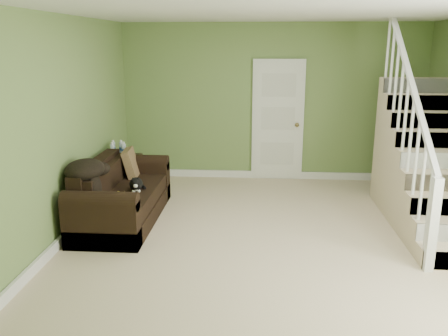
% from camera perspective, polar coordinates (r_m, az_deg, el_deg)
% --- Properties ---
extents(floor, '(5.00, 5.50, 0.01)m').
position_cam_1_polar(floor, '(5.70, 6.14, -8.79)').
color(floor, '#C6B68F').
rests_on(floor, ground).
extents(ceiling, '(5.00, 5.50, 0.01)m').
position_cam_1_polar(ceiling, '(5.23, 6.97, 18.28)').
color(ceiling, white).
rests_on(ceiling, wall_back).
extents(wall_back, '(5.00, 0.04, 2.60)m').
position_cam_1_polar(wall_back, '(8.03, 5.82, 7.80)').
color(wall_back, '#6D8B4B').
rests_on(wall_back, floor).
extents(wall_front, '(5.00, 0.04, 2.60)m').
position_cam_1_polar(wall_front, '(2.67, 8.67, -6.89)').
color(wall_front, '#6D8B4B').
rests_on(wall_front, floor).
extents(wall_left, '(0.04, 5.50, 2.60)m').
position_cam_1_polar(wall_left, '(5.78, -19.14, 4.29)').
color(wall_left, '#6D8B4B').
rests_on(wall_left, floor).
extents(baseboard_back, '(5.00, 0.04, 0.12)m').
position_cam_1_polar(baseboard_back, '(8.25, 5.60, -0.80)').
color(baseboard_back, white).
rests_on(baseboard_back, floor).
extents(baseboard_left, '(0.04, 5.50, 0.12)m').
position_cam_1_polar(baseboard_left, '(6.10, -17.89, -7.21)').
color(baseboard_left, white).
rests_on(baseboard_left, floor).
extents(door, '(0.86, 0.12, 2.02)m').
position_cam_1_polar(door, '(8.03, 6.49, 5.66)').
color(door, white).
rests_on(door, floor).
extents(staircase, '(1.00, 2.51, 2.82)m').
position_cam_1_polar(staircase, '(6.77, 23.17, -0.35)').
color(staircase, '#C6B68F').
rests_on(staircase, floor).
extents(sofa, '(0.86, 2.00, 0.79)m').
position_cam_1_polar(sofa, '(6.37, -12.39, -3.58)').
color(sofa, black).
rests_on(sofa, floor).
extents(side_table, '(0.57, 0.57, 0.87)m').
position_cam_1_polar(side_table, '(7.29, -12.30, -1.01)').
color(side_table, black).
rests_on(side_table, floor).
extents(cat, '(0.26, 0.46, 0.22)m').
position_cam_1_polar(cat, '(6.20, -10.57, -1.94)').
color(cat, black).
rests_on(cat, sofa).
extents(banana, '(0.12, 0.19, 0.05)m').
position_cam_1_polar(banana, '(6.04, -12.52, -3.08)').
color(banana, yellow).
rests_on(banana, sofa).
extents(throw_pillow, '(0.25, 0.45, 0.44)m').
position_cam_1_polar(throw_pillow, '(6.88, -11.12, 0.48)').
color(throw_pillow, brown).
rests_on(throw_pillow, sofa).
extents(throw_blanket, '(0.54, 0.65, 0.24)m').
position_cam_1_polar(throw_blanket, '(5.86, -16.41, -0.18)').
color(throw_blanket, black).
rests_on(throw_blanket, sofa).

